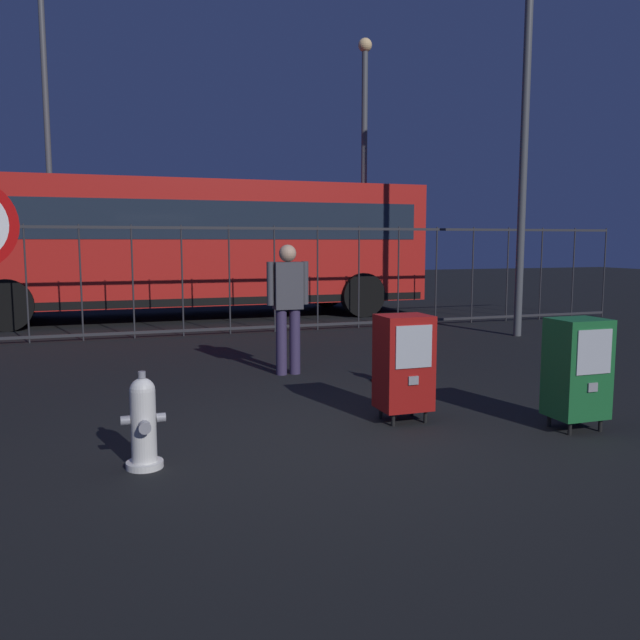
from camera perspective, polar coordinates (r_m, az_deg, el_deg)
ground_plane at (r=5.72m, az=1.07°, el=-10.50°), size 60.00×60.00×0.00m
fire_hydrant at (r=5.14m, az=-15.22°, el=-8.69°), size 0.33×0.31×0.75m
newspaper_box_primary at (r=6.24m, az=7.35°, el=-3.69°), size 0.48×0.42×1.02m
newspaper_box_secondary at (r=6.35m, az=21.62°, el=-3.93°), size 0.48×0.42×1.02m
pedestrian at (r=8.32m, az=-2.83°, el=1.64°), size 0.55×0.22×1.67m
traffic_cone at (r=7.92m, az=6.17°, el=-3.69°), size 0.36×0.36×0.53m
fence_barrier at (r=12.02m, az=-9.95°, el=3.50°), size 18.03×0.04×2.00m
bus_near at (r=14.99m, az=-11.29°, el=6.78°), size 10.50×2.78×3.00m
street_light_near_left at (r=12.46m, az=17.57°, el=17.32°), size 0.32×0.32×6.94m
street_light_near_right at (r=17.36m, az=-22.83°, el=15.71°), size 0.32×0.32×7.89m
street_light_far_left at (r=15.71m, az=3.90°, el=14.24°), size 0.32×0.32×6.34m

